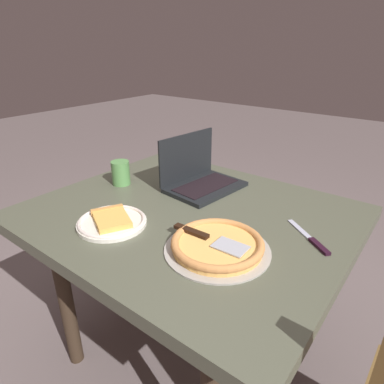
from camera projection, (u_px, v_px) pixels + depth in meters
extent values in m
plane|color=#6A5D5C|center=(189.00, 346.00, 1.59)|extent=(12.00, 12.00, 0.00)
cube|color=#4E5140|center=(189.00, 216.00, 1.31)|extent=(1.18, 1.00, 0.05)
cylinder|color=#35271B|center=(302.00, 280.00, 1.52)|extent=(0.06, 0.06, 0.68)
cylinder|color=#35271B|center=(178.00, 229.00, 1.92)|extent=(0.06, 0.06, 0.68)
cylinder|color=#35271B|center=(66.00, 301.00, 1.40)|extent=(0.06, 0.06, 0.68)
cube|color=black|center=(206.00, 187.00, 1.48)|extent=(0.26, 0.35, 0.02)
cube|color=black|center=(206.00, 185.00, 1.48)|extent=(0.17, 0.30, 0.00)
cube|color=black|center=(187.00, 157.00, 1.51)|extent=(0.04, 0.33, 0.21)
cube|color=#82C4E9|center=(187.00, 157.00, 1.51)|extent=(0.04, 0.29, 0.19)
cylinder|color=white|center=(112.00, 223.00, 1.19)|extent=(0.25, 0.25, 0.01)
torus|color=silver|center=(112.00, 221.00, 1.19)|extent=(0.24, 0.24, 0.01)
cube|color=#E5AB4E|center=(112.00, 219.00, 1.19)|extent=(0.19, 0.17, 0.02)
cube|color=#CB8B46|center=(107.00, 210.00, 1.25)|extent=(0.07, 0.11, 0.03)
cylinder|color=#AAA59D|center=(217.00, 250.00, 1.05)|extent=(0.33, 0.33, 0.01)
cylinder|color=#F0B25A|center=(217.00, 246.00, 1.04)|extent=(0.28, 0.28, 0.02)
torus|color=#CE874A|center=(217.00, 243.00, 1.04)|extent=(0.29, 0.29, 0.02)
cube|color=#ADAFBA|center=(230.00, 247.00, 1.01)|extent=(0.10, 0.07, 0.00)
cube|color=black|center=(191.00, 231.00, 1.09)|extent=(0.13, 0.03, 0.01)
cube|color=#B2B4C9|center=(303.00, 232.00, 1.15)|extent=(0.15, 0.12, 0.00)
cube|color=black|center=(319.00, 246.00, 1.06)|extent=(0.09, 0.07, 0.01)
cylinder|color=#57904D|center=(121.00, 173.00, 1.52)|extent=(0.08, 0.08, 0.11)
cylinder|color=#4D1C10|center=(120.00, 167.00, 1.51)|extent=(0.07, 0.07, 0.01)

